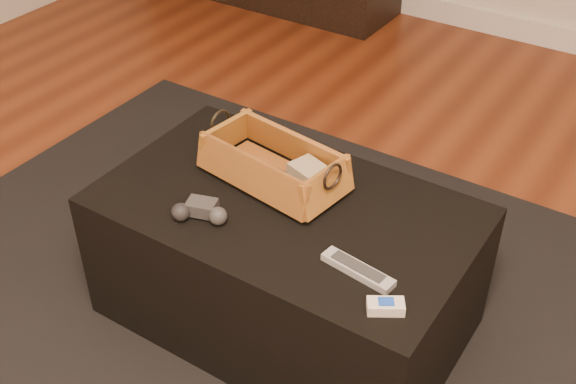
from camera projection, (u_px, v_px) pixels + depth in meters
The scene contains 9 objects.
baseboard at pixel (536, 32), 3.68m from camera, with size 5.00×0.04×0.12m, color white.
area_rug at pixel (277, 327), 2.13m from camera, with size 2.60×2.00×0.01m, color black.
ottoman at pixel (286, 263), 2.03m from camera, with size 1.00×0.60×0.42m, color black.
tv_remote at pixel (264, 172), 1.98m from camera, with size 0.22×0.05×0.02m, color black.
cloth_bundle at pixel (311, 177), 1.93m from camera, with size 0.11×0.08×0.06m, color tan.
wicker_basket at pixel (273, 166), 1.97m from camera, with size 0.43×0.27×0.14m.
game_controller at pixel (200, 211), 1.84m from camera, with size 0.15×0.11×0.05m.
silver_remote at pixel (358, 270), 1.69m from camera, with size 0.19×0.07×0.02m.
cream_gadget at pixel (386, 306), 1.59m from camera, with size 0.09×0.08×0.03m.
Camera 1 is at (0.81, -0.84, 1.59)m, focal length 45.00 mm.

